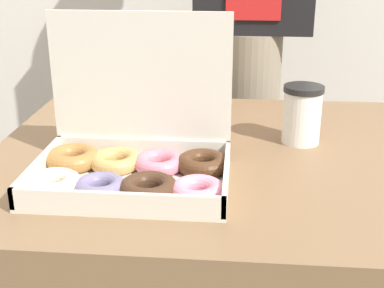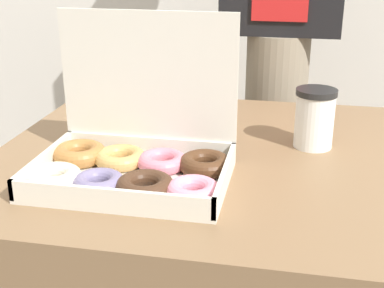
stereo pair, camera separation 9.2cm
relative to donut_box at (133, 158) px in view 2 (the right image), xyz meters
The scene contains 2 objects.
donut_box is the anchor object (origin of this frame).
coffee_cup 0.39m from the donut_box, 35.05° to the left, with size 0.08×0.08×0.12m.
Camera 2 is at (0.09, -0.99, 1.13)m, focal length 50.00 mm.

